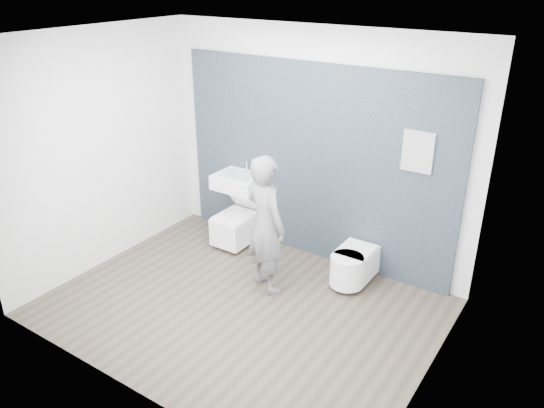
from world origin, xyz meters
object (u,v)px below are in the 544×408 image
Objects in this scene: washbasin at (239,182)px; visitor at (266,225)px; toilet_square at (237,226)px; toilet_rounded at (352,265)px.

visitor reaches higher than washbasin.
toilet_square reaches higher than toilet_rounded.
toilet_rounded is at bearing -1.11° from toilet_square.
toilet_rounded is (1.68, -0.03, -0.03)m from toilet_square.
visitor is at bearing -141.79° from toilet_rounded.
visitor is (0.90, -0.65, 0.54)m from toilet_square.
visitor is (-0.78, -0.61, 0.56)m from toilet_rounded.
visitor reaches higher than toilet_square.
washbasin reaches higher than toilet_square.
washbasin is 0.39× the size of visitor.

